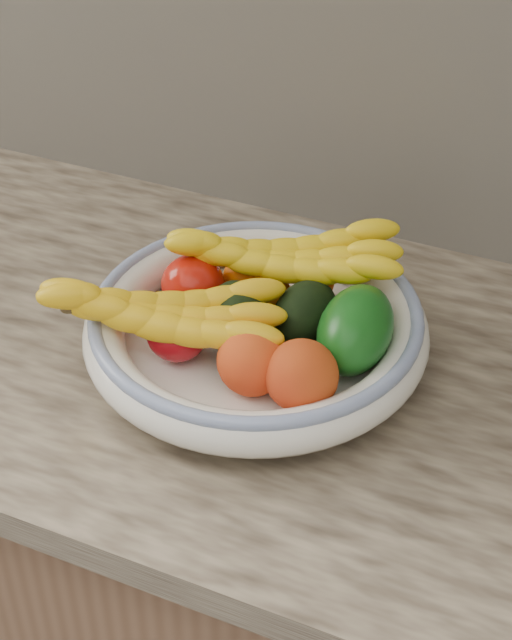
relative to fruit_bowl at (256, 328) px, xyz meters
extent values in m
cube|color=brown|center=(0.00, 0.02, -0.52)|extent=(2.40, 0.62, 0.86)
cube|color=tan|center=(0.00, 0.02, -0.07)|extent=(2.44, 0.66, 0.04)
cube|color=beige|center=(0.00, 0.33, 0.20)|extent=(2.40, 0.02, 0.50)
cylinder|color=white|center=(0.00, 0.00, -0.04)|extent=(0.13, 0.13, 0.02)
cylinder|color=white|center=(0.00, 0.00, -0.03)|extent=(0.32, 0.32, 0.01)
torus|color=white|center=(0.00, 0.00, 0.00)|extent=(0.39, 0.39, 0.05)
torus|color=#344F92|center=(0.00, 0.00, 0.02)|extent=(0.37, 0.37, 0.02)
ellipsoid|color=orange|center=(-0.05, 0.08, 0.01)|extent=(0.06, 0.06, 0.05)
ellipsoid|color=#F85F05|center=(0.03, 0.10, 0.01)|extent=(0.05, 0.05, 0.04)
ellipsoid|color=orange|center=(-0.01, 0.06, 0.01)|extent=(0.07, 0.07, 0.05)
ellipsoid|color=red|center=(-0.09, 0.03, 0.01)|extent=(0.09, 0.09, 0.07)
ellipsoid|color=#A50A13|center=(-0.07, -0.06, 0.01)|extent=(0.09, 0.09, 0.06)
ellipsoid|color=black|center=(-0.02, -0.01, 0.02)|extent=(0.12, 0.13, 0.07)
ellipsoid|color=black|center=(0.05, 0.03, 0.02)|extent=(0.07, 0.10, 0.07)
ellipsoid|color=#0E4B10|center=(0.11, 0.01, 0.03)|extent=(0.11, 0.13, 0.11)
ellipsoid|color=orange|center=(0.03, -0.07, 0.02)|extent=(0.08, 0.08, 0.08)
ellipsoid|color=orange|center=(0.09, -0.08, 0.02)|extent=(0.10, 0.10, 0.08)
camera|label=1|loc=(0.35, -0.80, 0.68)|focal=55.00mm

